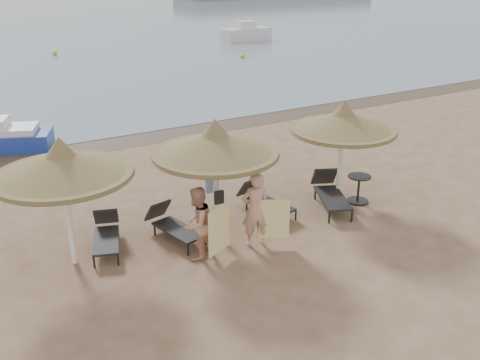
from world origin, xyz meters
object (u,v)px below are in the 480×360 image
object	(u,v)px
palapa_right	(343,122)
lounger_far_right	(330,192)
person_left	(197,218)
lounger_near_right	(263,199)
side_table	(358,190)
palapa_left	(62,165)
person_right	(255,204)
pedal_boat	(14,137)
lounger_near_left	(172,224)
palapa_center	(215,144)
lounger_far_left	(106,233)

from	to	relation	value
palapa_right	lounger_far_right	world-z (taller)	palapa_right
lounger_far_right	person_left	xyz separation A→B (m)	(-4.26, -0.69, 0.58)
lounger_near_right	side_table	size ratio (longest dim) A/B	2.38
palapa_left	lounger_far_right	distance (m)	6.97
side_table	person_right	size ratio (longest dim) A/B	0.36
pedal_boat	lounger_near_left	bearing A→B (deg)	-54.80
palapa_center	person_right	size ratio (longest dim) A/B	1.40
side_table	person_right	world-z (taller)	person_right
palapa_left	person_left	world-z (taller)	palapa_left
palapa_center	person_right	world-z (taller)	palapa_center
palapa_left	person_right	bearing A→B (deg)	-18.91
palapa_center	lounger_near_left	bearing A→B (deg)	154.00
person_left	lounger_near_left	bearing A→B (deg)	-115.09
lounger_near_right	palapa_left	bearing A→B (deg)	170.72
palapa_left	side_table	bearing A→B (deg)	-5.19
palapa_center	lounger_far_left	distance (m)	3.22
palapa_left	pedal_boat	distance (m)	8.93
side_table	person_left	bearing A→B (deg)	-174.74
side_table	person_right	xyz separation A→B (m)	(-3.68, -0.63, 0.69)
lounger_far_left	side_table	world-z (taller)	side_table
lounger_far_left	person_left	size ratio (longest dim) A/B	0.91
person_right	palapa_left	bearing A→B (deg)	-2.84
palapa_center	palapa_right	world-z (taller)	palapa_center
side_table	pedal_boat	size ratio (longest dim) A/B	0.27
palapa_left	lounger_near_left	size ratio (longest dim) A/B	1.61
palapa_center	pedal_boat	size ratio (longest dim) A/B	1.06
palapa_right	person_right	size ratio (longest dim) A/B	1.35
person_right	lounger_far_right	bearing A→B (deg)	-147.53
palapa_left	side_table	xyz separation A→B (m)	(7.49, -0.68, -1.93)
palapa_right	lounger_far_right	size ratio (longest dim) A/B	1.39
palapa_left	lounger_near_right	world-z (taller)	palapa_left
lounger_far_left	person_left	xyz separation A→B (m)	(1.60, -1.49, 0.63)
palapa_right	lounger_near_right	bearing A→B (deg)	169.07
lounger_far_left	pedal_boat	size ratio (longest dim) A/B	0.64
palapa_right	pedal_boat	bearing A→B (deg)	127.55
pedal_boat	person_right	bearing A→B (deg)	-48.64
palapa_right	lounger_near_right	distance (m)	2.89
lounger_near_right	person_left	distance (m)	2.87
lounger_near_right	palapa_right	bearing A→B (deg)	-21.46
palapa_center	side_table	world-z (taller)	palapa_center
lounger_far_right	side_table	world-z (taller)	lounger_far_right
palapa_left	lounger_far_right	bearing A→B (deg)	-3.93
lounger_far_left	person_right	xyz separation A→B (m)	(2.98, -1.65, 0.71)
palapa_left	person_right	xyz separation A→B (m)	(3.81, -1.31, -1.24)
lounger_far_right	side_table	xyz separation A→B (m)	(0.80, -0.22, -0.03)
lounger_near_left	pedal_boat	xyz separation A→B (m)	(-2.16, 8.74, 0.07)
palapa_center	person_left	world-z (taller)	palapa_center
lounger_far_left	side_table	size ratio (longest dim) A/B	2.32
lounger_near_left	side_table	distance (m)	5.22
lounger_far_right	person_left	distance (m)	4.35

